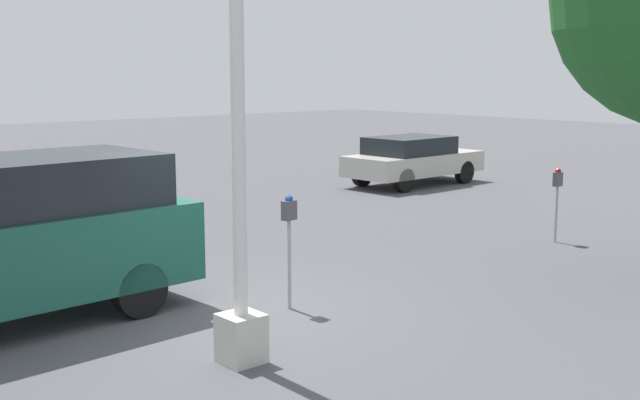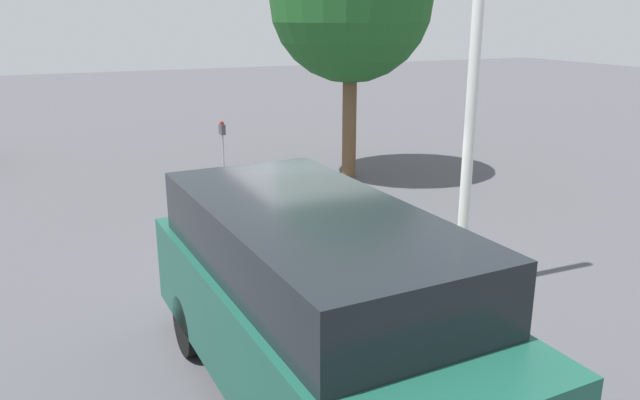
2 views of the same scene
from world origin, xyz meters
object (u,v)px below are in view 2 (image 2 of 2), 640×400
parking_meter_near (336,197)px  street_tree (351,1)px  lamp_post (466,179)px  parked_van (315,300)px  parking_meter_far (222,136)px

parking_meter_near → street_tree: bearing=144.8°
parking_meter_near → lamp_post: 2.14m
parked_van → street_tree: 10.03m
lamp_post → parking_meter_far: bearing=-171.2°
parking_meter_near → lamp_post: lamp_post is taller
parking_meter_far → parked_van: 9.91m
parking_meter_far → lamp_post: (8.13, 1.25, 0.67)m
parking_meter_near → parked_van: parked_van is taller
parking_meter_near → street_tree: street_tree is taller
lamp_post → parked_van: 3.50m
parking_meter_far → lamp_post: bearing=2.6°
parking_meter_far → street_tree: size_ratio=0.23×
parking_meter_far → parking_meter_near: bearing=-5.9°
parking_meter_near → lamp_post: bearing=29.9°
street_tree → parking_meter_far: bearing=-116.4°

